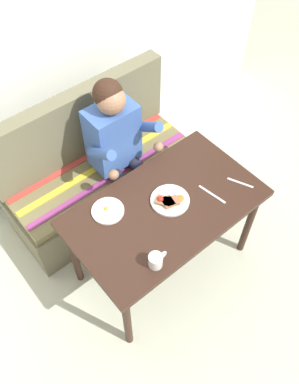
{
  "coord_description": "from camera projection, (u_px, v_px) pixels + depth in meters",
  "views": [
    {
      "loc": [
        -0.97,
        -1.02,
        2.72
      ],
      "look_at": [
        0.0,
        0.15,
        0.72
      ],
      "focal_mm": 37.64,
      "sensor_mm": 36.0,
      "label": 1
    }
  ],
  "objects": [
    {
      "name": "ground_plane",
      "position": [
        162.0,
        262.0,
        3.02
      ],
      "size": [
        8.0,
        8.0,
        0.0
      ],
      "primitive_type": "plane",
      "color": "beige"
    },
    {
      "name": "back_wall",
      "position": [
        38.0,
        30.0,
        2.57
      ],
      "size": [
        4.4,
        0.1,
        2.6
      ],
      "primitive_type": "cube",
      "color": "silver",
      "rests_on": "ground"
    },
    {
      "name": "table",
      "position": [
        165.0,
        214.0,
        2.5
      ],
      "size": [
        1.2,
        0.7,
        0.73
      ],
      "color": "#341E16",
      "rests_on": "ground"
    },
    {
      "name": "couch",
      "position": [
        99.0,
        174.0,
        3.11
      ],
      "size": [
        1.44,
        0.56,
        1.0
      ],
      "color": "#666249",
      "rests_on": "ground"
    },
    {
      "name": "person",
      "position": [
        119.0,
        143.0,
        2.74
      ],
      "size": [
        0.45,
        0.61,
        1.21
      ],
      "color": "#3B5DA5",
      "rests_on": "ground"
    },
    {
      "name": "plate_breakfast",
      "position": [
        169.0,
        200.0,
        2.44
      ],
      "size": [
        0.24,
        0.24,
        0.05
      ],
      "color": "white",
      "rests_on": "table"
    },
    {
      "name": "plate_eggs",
      "position": [
        108.0,
        211.0,
        2.41
      ],
      "size": [
        0.2,
        0.2,
        0.04
      ],
      "color": "white",
      "rests_on": "table"
    },
    {
      "name": "coffee_mug",
      "position": [
        156.0,
        260.0,
        2.17
      ],
      "size": [
        0.12,
        0.08,
        0.09
      ],
      "color": "white",
      "rests_on": "table"
    },
    {
      "name": "fork",
      "position": [
        240.0,
        183.0,
        2.54
      ],
      "size": [
        0.08,
        0.16,
        0.0
      ],
      "primitive_type": "cube",
      "rotation": [
        0.0,
        0.0,
        0.43
      ],
      "color": "silver",
      "rests_on": "table"
    },
    {
      "name": "knife",
      "position": [
        212.0,
        194.0,
        2.49
      ],
      "size": [
        0.04,
        0.2,
        0.0
      ],
      "primitive_type": "cube",
      "rotation": [
        0.0,
        0.0,
        0.15
      ],
      "color": "silver",
      "rests_on": "table"
    }
  ]
}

